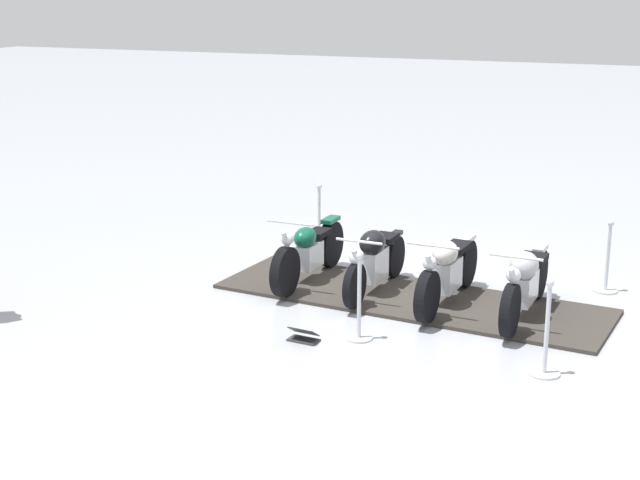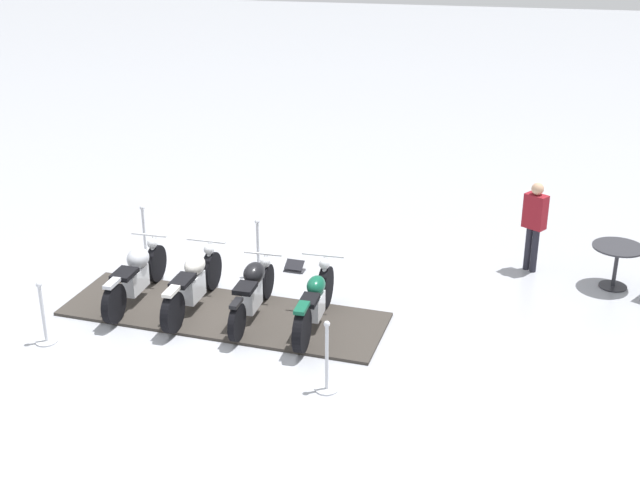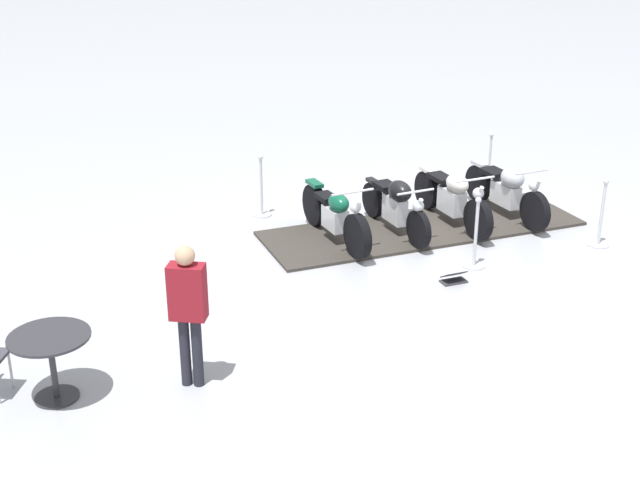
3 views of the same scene
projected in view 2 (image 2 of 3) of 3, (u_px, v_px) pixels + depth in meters
ground_plane at (223, 315)px, 13.95m from camera, size 80.00×80.00×0.00m
display_platform at (223, 314)px, 13.94m from camera, size 5.49×2.17×0.05m
motorcycle_forest at (315, 301)px, 13.35m from camera, size 0.70×2.23×1.01m
motorcycle_black at (253, 289)px, 13.64m from camera, size 0.65×2.11×0.90m
motorcycle_cream at (193, 283)px, 13.92m from camera, size 0.69×2.27×0.98m
motorcycle_chrome at (136, 274)px, 14.21m from camera, size 0.64×2.27×0.97m
stanchion_right_mid at (258, 258)px, 15.25m from camera, size 0.34×0.34×1.10m
stanchion_right_rear at (145, 244)px, 15.87m from camera, size 0.35×0.35×1.11m
stanchion_left_front at (327, 368)px, 11.76m from camera, size 0.33×0.33×1.09m
stanchion_left_rear at (44, 324)px, 13.01m from camera, size 0.34×0.34×1.03m
info_placard at (294, 268)px, 15.54m from camera, size 0.39×0.24×0.19m
cafe_table at (617, 256)px, 14.72m from camera, size 0.89×0.89×0.78m
bystander_person at (534, 219)px, 15.20m from camera, size 0.45×0.41×1.70m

